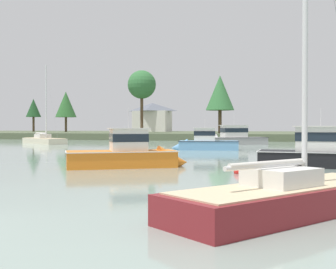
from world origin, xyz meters
TOP-DOWN VIEW (x-y plane):
  - far_shore_bank at (0.00, 90.59)m, footprint 164.92×51.42m
  - cruiser_skyblue at (0.19, 36.62)m, footprint 7.22×3.20m
  - sailboat_cream at (-25.47, 48.17)m, footprint 9.32×7.68m
  - cruiser_grey at (1.18, 51.18)m, footprint 9.51×6.52m
  - sailboat_maroon at (8.81, 4.76)m, footprint 6.62×7.73m
  - cruiser_black at (11.26, 19.57)m, footprint 8.08×2.79m
  - cruiser_orange at (-0.11, 16.65)m, footprint 7.45×5.56m
  - mooring_buoy_red at (6.32, 14.63)m, footprint 0.47×0.47m
  - shore_tree_right_mid at (-53.99, 89.76)m, footprint 3.79×3.79m
  - shore_tree_center at (-43.24, 86.97)m, footprint 5.09×5.09m
  - shore_tree_center_right at (-3.46, 72.98)m, footprint 5.34×5.34m
  - shore_tree_inland_c at (-19.76, 75.41)m, footprint 5.75×5.75m
  - cottage_near_water at (-25.89, 101.86)m, footprint 9.81×7.33m

SIDE VIEW (x-z plane):
  - mooring_buoy_red at x=6.32m, z-range -0.18..0.34m
  - sailboat_maroon at x=8.81m, z-range -5.46..5.94m
  - sailboat_cream at x=-25.47m, z-range -5.67..6.17m
  - cruiser_orange at x=-0.11m, z-range -1.67..2.69m
  - cruiser_skyblue at x=0.19m, z-range -1.43..2.50m
  - cruiser_black at x=11.26m, z-range -1.57..2.78m
  - far_shore_bank at x=0.00m, z-range 0.00..1.21m
  - cruiser_grey at x=1.18m, z-range -2.03..3.32m
  - cottage_near_water at x=-25.89m, z-range 1.34..8.91m
  - shore_tree_right_mid at x=-53.99m, z-range 3.02..11.44m
  - shore_tree_center at x=-43.24m, z-range 2.97..12.79m
  - shore_tree_center_right at x=-3.46m, z-range 3.32..14.20m
  - shore_tree_inland_c at x=-19.76m, z-range 4.58..17.26m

